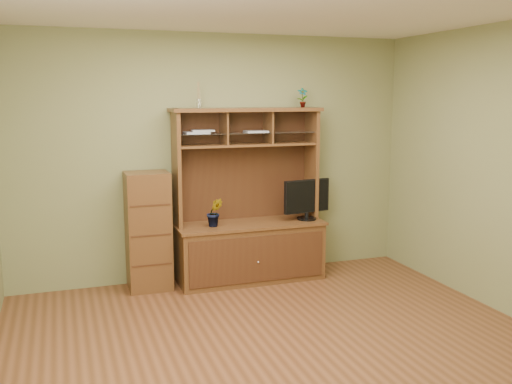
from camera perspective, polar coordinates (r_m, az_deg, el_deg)
name	(u,v)px	position (r m, az deg, el deg)	size (l,w,h in m)	color
room	(282,184)	(4.48, 2.58, 0.86)	(4.54, 4.04, 2.74)	#542F18
media_hutch	(249,233)	(6.34, -0.72, -4.16)	(1.66, 0.61, 1.90)	#4C2C15
monitor	(307,199)	(6.42, 5.11, -0.66)	(0.57, 0.22, 0.45)	black
orchid_plant	(215,212)	(6.08, -4.15, -2.04)	(0.17, 0.14, 0.31)	#275F20
top_plant	(303,98)	(6.46, 4.67, 9.40)	(0.12, 0.08, 0.22)	#2C6B25
reed_diffuser	(199,98)	(6.08, -5.76, 9.36)	(0.06, 0.06, 0.28)	silver
magazines	(218,132)	(6.15, -3.80, 6.04)	(0.92, 0.21, 0.04)	#A4A4A9
side_cabinet	(148,231)	(6.11, -10.72, -3.85)	(0.45, 0.41, 1.25)	#4C2C15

